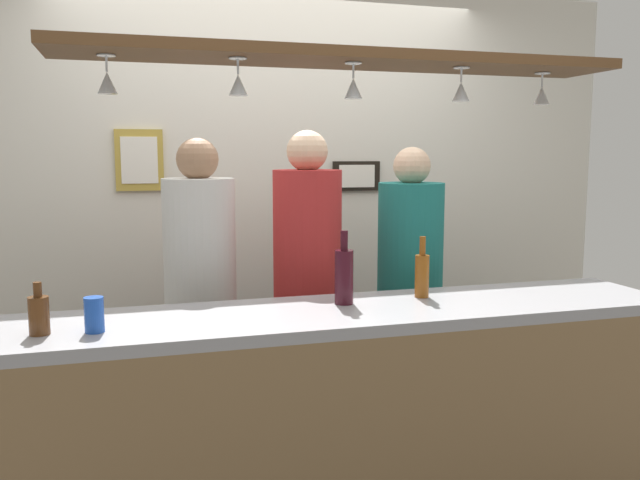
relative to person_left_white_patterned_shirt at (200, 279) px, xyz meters
The scene contains 17 objects.
back_wall 0.95m from the person_left_white_patterned_shirt, 54.97° to the left, with size 4.40×0.06×2.60m, color silver.
bar_counter 1.06m from the person_left_white_patterned_shirt, 59.07° to the right, with size 2.70×0.55×1.00m.
overhead_glass_rack 1.27m from the person_left_white_patterned_shirt, 51.92° to the right, with size 2.20×0.36×0.04m, color brown.
hanging_wineglass_far_left 1.13m from the person_left_white_patterned_shirt, 119.19° to the right, with size 0.07×0.07×0.13m.
hanging_wineglass_left 1.11m from the person_left_white_patterned_shirt, 83.53° to the right, with size 0.07×0.07×0.13m.
hanging_wineglass_center_left 1.22m from the person_left_white_patterned_shirt, 53.69° to the right, with size 0.07×0.07×0.13m.
hanging_wineglass_center 1.47m from the person_left_white_patterned_shirt, 36.02° to the right, with size 0.07×0.07×0.13m.
hanging_wineglass_center_right 1.74m from the person_left_white_patterned_shirt, 24.80° to the right, with size 0.07×0.07×0.13m.
person_left_white_patterned_shirt is the anchor object (origin of this frame).
person_middle_red_shirt 0.53m from the person_left_white_patterned_shirt, ahead, with size 0.34×0.34×1.72m.
person_right_teal_shirt 1.08m from the person_left_white_patterned_shirt, ahead, with size 0.34×0.34×1.64m.
bottle_beer_brown_stubby 0.99m from the person_left_white_patterned_shirt, 128.45° to the right, with size 0.07×0.07×0.18m.
bottle_wine_dark_red 0.82m from the person_left_white_patterned_shirt, 50.81° to the right, with size 0.08×0.08×0.30m.
bottle_beer_amber_tall 1.06m from the person_left_white_patterned_shirt, 34.71° to the right, with size 0.06×0.06×0.26m.
drink_can 0.91m from the person_left_white_patterned_shirt, 118.87° to the right, with size 0.07×0.07×0.12m, color #1E4CB2.
picture_frame_lower_pair 1.32m from the person_left_white_patterned_shirt, 34.07° to the left, with size 0.30×0.02×0.18m.
picture_frame_caricature 0.93m from the person_left_white_patterned_shirt, 109.90° to the left, with size 0.26×0.02×0.34m.
Camera 1 is at (-0.82, -2.72, 1.60)m, focal length 36.53 mm.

